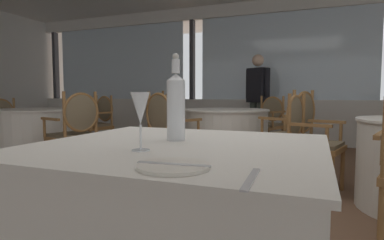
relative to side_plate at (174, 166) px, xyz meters
The scene contains 19 objects.
ground_plane 1.54m from the side_plate, 101.40° to the left, with size 15.27×15.27×0.00m, color brown.
window_wall_far 5.59m from the side_plate, 92.73° to the left, with size 11.74×0.14×2.75m.
foreground_table 0.57m from the side_plate, 111.96° to the left, with size 1.13×1.06×0.75m.
side_plate is the anchor object (origin of this frame).
butter_knife 0.01m from the side_plate, ahead, with size 0.21×0.02×0.00m, color silver.
dinner_fork 0.22m from the side_plate, 11.16° to the right, with size 0.20×0.02×0.00m, color silver.
water_bottle 0.55m from the side_plate, 113.53° to the left, with size 0.08×0.08×0.38m.
wine_glass 0.33m from the side_plate, 137.71° to the left, with size 0.07×0.07×0.21m.
dining_chair_0_0 2.57m from the side_plate, 83.85° to the left, with size 0.57×0.62×0.96m.
background_table_1 4.13m from the side_plate, 142.42° to the left, with size 1.19×1.19×0.75m.
dining_chair_1_0 4.57m from the side_plate, 130.26° to the left, with size 0.62×0.58×0.94m.
dining_chair_1_1 5.08m from the side_plate, 146.38° to the left, with size 0.58×0.62×0.89m.
dining_chair_1_3 3.17m from the side_plate, 135.97° to the left, with size 0.58×0.62×0.98m.
background_table_2 3.53m from the side_plate, 103.11° to the left, with size 1.16×1.16×0.75m.
dining_chair_2_0 2.99m from the side_plate, 87.69° to the left, with size 0.61×0.64×1.00m.
dining_chair_2_1 4.34m from the side_plate, 94.80° to the left, with size 0.64×0.61×0.93m.
dining_chair_2_2 4.22m from the side_plate, 113.94° to the left, with size 0.61×0.64×1.01m.
dining_chair_2_3 2.79m from the side_plate, 116.26° to the left, with size 0.64×0.61×0.98m.
diner_person_0 5.01m from the side_plate, 97.35° to the left, with size 0.47×0.36×1.66m.
Camera 1 is at (0.63, -2.10, 0.95)m, focal length 29.92 mm.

